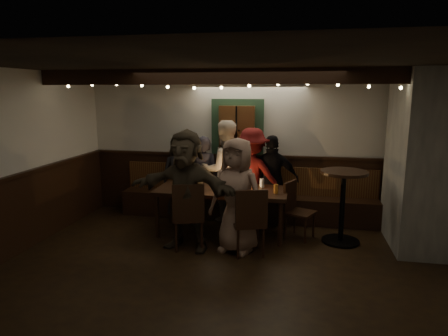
% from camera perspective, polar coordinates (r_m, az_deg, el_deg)
% --- Properties ---
extents(room, '(6.02, 5.01, 2.62)m').
position_cam_1_polar(room, '(6.23, 11.95, -0.54)').
color(room, black).
rests_on(room, ground).
extents(dining_table, '(2.09, 0.90, 0.91)m').
position_cam_1_polar(dining_table, '(6.42, -0.35, -3.55)').
color(dining_table, black).
rests_on(dining_table, ground).
extents(chair_near_left, '(0.57, 0.57, 1.00)m').
position_cam_1_polar(chair_near_left, '(5.82, -5.11, -6.33)').
color(chair_near_left, black).
rests_on(chair_near_left, ground).
extents(chair_near_right, '(0.57, 0.57, 0.98)m').
position_cam_1_polar(chair_near_right, '(5.59, 3.70, -7.19)').
color(chair_near_right, black).
rests_on(chair_near_right, ground).
extents(chair_end, '(0.54, 0.54, 0.90)m').
position_cam_1_polar(chair_end, '(6.40, 10.16, -5.42)').
color(chair_end, black).
rests_on(chair_end, ground).
extents(high_top, '(0.70, 0.70, 1.12)m').
position_cam_1_polar(high_top, '(6.30, 16.61, -4.08)').
color(high_top, black).
rests_on(high_top, ground).
extents(person_a, '(0.84, 0.63, 1.57)m').
position_cam_1_polar(person_a, '(7.30, -5.97, -1.02)').
color(person_a, black).
rests_on(person_a, ground).
extents(person_b, '(0.59, 0.42, 1.51)m').
position_cam_1_polar(person_b, '(7.19, -2.95, -1.38)').
color(person_b, '#2E2C38').
rests_on(person_b, ground).
extents(person_c, '(1.07, 0.98, 1.79)m').
position_cam_1_polar(person_c, '(7.12, 0.07, -0.36)').
color(person_c, '#C0B1A2').
rests_on(person_c, ground).
extents(person_d, '(1.17, 0.79, 1.67)m').
position_cam_1_polar(person_d, '(6.95, 3.99, -1.15)').
color(person_d, '#490B0C').
rests_on(person_d, ground).
extents(person_e, '(0.94, 0.47, 1.55)m').
position_cam_1_polar(person_e, '(6.96, 6.92, -1.69)').
color(person_e, black).
rests_on(person_e, ground).
extents(person_f, '(1.70, 0.82, 1.76)m').
position_cam_1_polar(person_f, '(5.80, -5.44, -3.17)').
color(person_f, '#3B3225').
rests_on(person_f, ground).
extents(person_g, '(0.93, 0.74, 1.65)m').
position_cam_1_polar(person_g, '(5.69, 1.82, -3.96)').
color(person_g, '#9B7867').
rests_on(person_g, ground).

